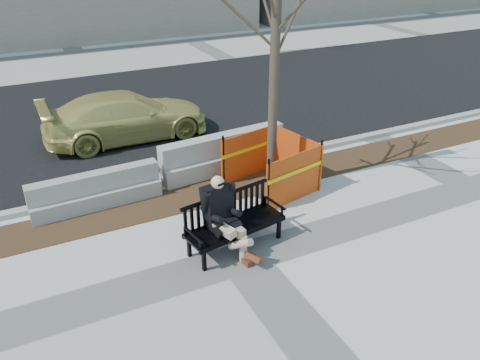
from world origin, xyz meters
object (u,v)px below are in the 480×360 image
at_px(sedan, 129,138).
at_px(jersey_barrier_right, 224,169).
at_px(jersey_barrier_left, 98,205).
at_px(tree_fence, 270,187).
at_px(seated_man, 223,250).
at_px(bench, 235,246).

xyz_separation_m(sedan, jersey_barrier_right, (1.68, -3.13, 0.00)).
relative_size(sedan, jersey_barrier_left, 1.65).
distance_m(tree_fence, jersey_barrier_right, 1.52).
bearing_deg(jersey_barrier_left, tree_fence, -16.43).
distance_m(seated_man, sedan, 6.32).
bearing_deg(tree_fence, sedan, 116.77).
bearing_deg(sedan, seated_man, -179.05).
xyz_separation_m(seated_man, sedan, (-0.19, 6.32, 0.00)).
distance_m(seated_man, jersey_barrier_left, 3.33).
distance_m(bench, seated_man, 0.27).
xyz_separation_m(bench, sedan, (-0.47, 6.33, 0.00)).
height_order(tree_fence, jersey_barrier_left, tree_fence).
relative_size(tree_fence, sedan, 1.36).
height_order(seated_man, tree_fence, tree_fence).
bearing_deg(tree_fence, bench, -135.13).
height_order(sedan, jersey_barrier_right, sedan).
relative_size(seated_man, tree_fence, 0.25).
height_order(jersey_barrier_left, jersey_barrier_right, jersey_barrier_right).
xyz_separation_m(seated_man, tree_fence, (2.09, 1.80, 0.00)).
height_order(sedan, jersey_barrier_left, sedan).
height_order(seated_man, jersey_barrier_left, seated_man).
relative_size(seated_man, sedan, 0.34).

